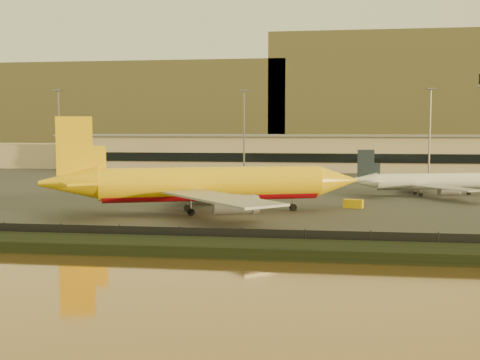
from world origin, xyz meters
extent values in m
plane|color=black|center=(0.00, 0.00, 0.00)|extent=(900.00, 900.00, 0.00)
cube|color=black|center=(0.00, -17.00, 0.70)|extent=(320.00, 7.00, 1.40)
cube|color=#2D2D2D|center=(0.00, 95.00, 0.10)|extent=(320.00, 220.00, 0.20)
cube|color=black|center=(0.00, -13.00, 1.30)|extent=(300.00, 0.05, 2.20)
cube|color=tan|center=(0.00, 125.00, 6.20)|extent=(160.00, 22.00, 12.00)
cube|color=black|center=(0.00, 113.80, 5.20)|extent=(160.00, 0.60, 3.00)
cube|color=gray|center=(0.00, 125.00, 12.50)|extent=(164.00, 24.00, 0.60)
cube|color=tan|center=(-95.00, 129.00, 4.70)|extent=(50.00, 18.00, 9.00)
cylinder|color=slate|center=(-60.00, 70.00, 12.70)|extent=(0.50, 0.50, 25.00)
cube|color=slate|center=(-60.00, 70.00, 25.40)|extent=(2.20, 2.20, 0.40)
cylinder|color=slate|center=(-10.00, 80.00, 12.70)|extent=(0.50, 0.50, 25.00)
cube|color=slate|center=(-10.00, 80.00, 25.40)|extent=(2.20, 2.20, 0.40)
cylinder|color=slate|center=(40.00, 78.00, 12.70)|extent=(0.50, 0.50, 25.00)
cube|color=slate|center=(40.00, 78.00, 25.40)|extent=(2.20, 2.20, 0.40)
cube|color=brown|center=(-140.00, 340.00, 27.50)|extent=(260.00, 160.00, 55.00)
cube|color=brown|center=(90.00, 340.00, 35.00)|extent=(220.00, 160.00, 70.00)
cylinder|color=yellow|center=(-7.13, 15.64, 5.51)|extent=(38.33, 18.22, 5.59)
cylinder|color=#A40911|center=(-7.13, 15.64, 4.53)|extent=(36.91, 16.70, 4.36)
cone|color=yellow|center=(14.65, 23.37, 5.51)|extent=(8.96, 7.79, 5.59)
cone|color=yellow|center=(-29.91, 7.54, 5.93)|extent=(10.99, 8.50, 5.59)
cube|color=yellow|center=(-28.90, 7.90, 12.08)|extent=(5.72, 2.40, 9.78)
cube|color=yellow|center=(-29.76, 13.53, 6.35)|extent=(5.52, 5.45, 0.34)
cube|color=yellow|center=(-26.02, 2.99, 6.35)|extent=(7.50, 7.48, 0.34)
cube|color=gray|center=(-13.12, 29.31, 4.53)|extent=(8.55, 24.48, 0.34)
cylinder|color=gray|center=(-9.38, 26.79, 2.99)|extent=(7.11, 5.06, 3.07)
cube|color=gray|center=(-3.15, 1.25, 4.53)|extent=(21.67, 23.09, 0.34)
cylinder|color=gray|center=(-1.84, 5.57, 2.99)|extent=(7.11, 5.06, 3.07)
cylinder|color=black|center=(6.80, 20.59, 0.81)|extent=(1.49, 1.33, 1.23)
cylinder|color=slate|center=(6.80, 20.59, 1.46)|extent=(0.21, 0.21, 2.51)
cylinder|color=black|center=(-10.08, 11.92, 0.81)|extent=(1.49, 1.33, 1.23)
cylinder|color=slate|center=(-10.08, 11.92, 1.46)|extent=(0.21, 0.21, 2.51)
cylinder|color=black|center=(-11.77, 16.66, 0.81)|extent=(1.49, 1.33, 1.23)
cylinder|color=slate|center=(-11.77, 16.66, 1.46)|extent=(0.21, 0.21, 2.51)
cylinder|color=silver|center=(35.37, 49.45, 3.43)|extent=(24.49, 9.66, 3.40)
cylinder|color=gray|center=(35.37, 49.45, 2.83)|extent=(23.64, 8.77, 2.65)
cone|color=silver|center=(20.62, 45.45, 3.68)|extent=(6.79, 4.87, 3.40)
cube|color=black|center=(21.28, 45.63, 7.42)|extent=(3.68, 1.24, 5.94)
cube|color=silver|center=(21.05, 49.09, 3.94)|extent=(3.55, 3.39, 0.20)
cube|color=silver|center=(22.82, 42.53, 3.94)|extent=(4.61, 4.56, 0.20)
cube|color=gray|center=(32.28, 58.28, 2.83)|extent=(6.54, 15.74, 0.20)
cylinder|color=gray|center=(34.52, 56.51, 1.90)|extent=(4.42, 2.87, 1.87)
cube|color=gray|center=(37.16, 40.25, 2.83)|extent=(13.02, 15.05, 0.20)
cylinder|color=gray|center=(38.20, 42.91, 1.90)|extent=(4.42, 2.87, 1.87)
cylinder|color=black|center=(44.39, 51.88, 0.57)|extent=(0.88, 0.77, 0.75)
cylinder|color=slate|center=(44.39, 51.88, 0.96)|extent=(0.18, 0.18, 1.53)
cylinder|color=black|center=(33.31, 47.31, 0.57)|extent=(0.88, 0.77, 0.75)
cylinder|color=slate|center=(33.31, 47.31, 0.96)|extent=(0.18, 0.18, 1.53)
cylinder|color=black|center=(32.52, 50.26, 0.57)|extent=(0.88, 0.77, 0.75)
cylinder|color=slate|center=(32.52, 50.26, 0.96)|extent=(0.18, 0.18, 1.53)
cube|color=yellow|center=(17.75, 25.79, 1.00)|extent=(3.86, 2.50, 1.60)
cube|color=silver|center=(-22.79, 35.46, 1.21)|extent=(4.54, 2.16, 2.02)
camera|label=1|loc=(12.15, -87.20, 15.02)|focal=45.00mm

